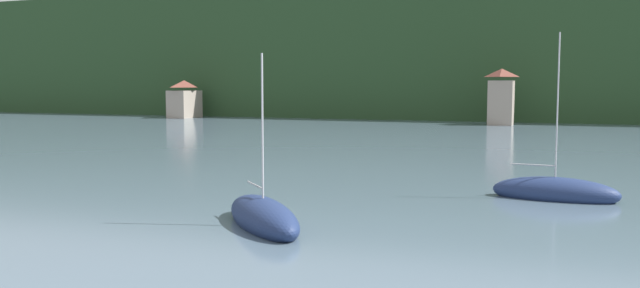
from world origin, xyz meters
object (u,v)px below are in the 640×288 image
Objects in this scene: sailboat_mid_7 at (263,217)px; shore_building_west at (184,100)px; shore_building_westcentral at (501,98)px; sailboat_far_1 at (555,192)px.

shore_building_west is at bearing 171.29° from sailboat_mid_7.
shore_building_westcentral is 57.52m from sailboat_far_1.
sailboat_far_1 is at bearing -45.32° from shore_building_west.
sailboat_mid_7 is (-1.34, -66.93, -3.21)m from shore_building_westcentral.
shore_building_west is 0.74× the size of sailboat_far_1.
sailboat_mid_7 is (47.40, -68.06, -2.53)m from shore_building_west.
shore_building_west is at bearing 139.81° from sailboat_far_1.
sailboat_far_1 reaches higher than shore_building_west.
sailboat_mid_7 is at bearing -55.14° from shore_building_west.
shore_building_west is at bearing 178.67° from shore_building_westcentral.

